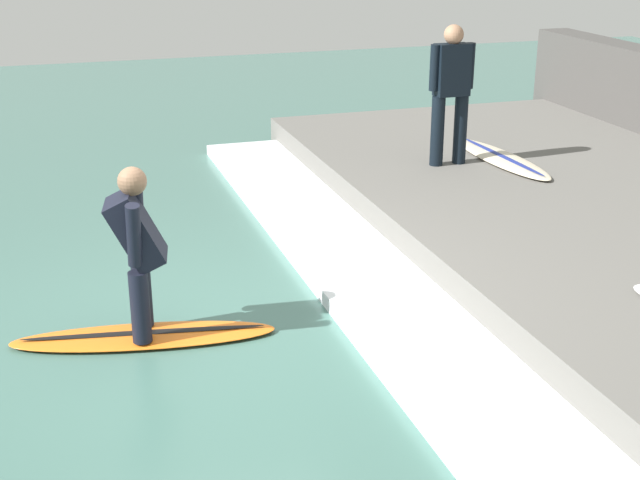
# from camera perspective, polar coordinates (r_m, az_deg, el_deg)

# --- Properties ---
(ground_plane) EXTENTS (28.00, 28.00, 0.00)m
(ground_plane) POSITION_cam_1_polar(r_m,az_deg,el_deg) (7.18, -6.73, -5.99)
(ground_plane) COLOR #426B60
(wave_foam_crest) EXTENTS (0.99, 10.96, 0.13)m
(wave_foam_crest) POSITION_cam_1_polar(r_m,az_deg,el_deg) (7.53, 4.38, -4.05)
(wave_foam_crest) COLOR silver
(wave_foam_crest) RESTS_ON ground_plane
(surfboard_riding) EXTENTS (2.11, 0.82, 0.07)m
(surfboard_riding) POSITION_cam_1_polar(r_m,az_deg,el_deg) (7.16, -11.20, -6.05)
(surfboard_riding) COLOR orange
(surfboard_riding) RESTS_ON ground_plane
(surfer_riding) EXTENTS (0.50, 0.62, 1.35)m
(surfer_riding) POSITION_cam_1_polar(r_m,az_deg,el_deg) (6.86, -11.64, -0.26)
(surfer_riding) COLOR black
(surfer_riding) RESTS_ON surfboard_riding
(surfer_waiting_near) EXTENTS (0.54, 0.24, 1.60)m
(surfer_waiting_near) POSITION_cam_1_polar(r_m,az_deg,el_deg) (10.33, 8.39, 9.65)
(surfer_waiting_near) COLOR black
(surfer_waiting_near) RESTS_ON concrete_ledge
(surfboard_waiting_near) EXTENTS (0.54, 1.98, 0.07)m
(surfboard_waiting_near) POSITION_cam_1_polar(r_m,az_deg,el_deg) (10.77, 11.54, 5.14)
(surfboard_waiting_near) COLOR beige
(surfboard_waiting_near) RESTS_ON concrete_ledge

